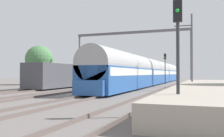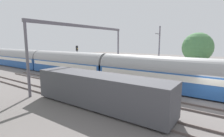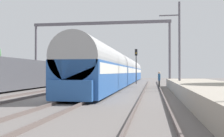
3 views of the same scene
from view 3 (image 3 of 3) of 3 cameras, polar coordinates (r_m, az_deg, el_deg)
The scene contains 11 objects.
ground at distance 17.32m, azimuth -12.88°, elevation -6.31°, with size 120.00×120.00×0.00m, color #68615F.
track_west at distance 18.20m, azimuth -19.10°, elevation -5.77°, with size 1.51×60.00×0.16m.
track_east at distance 16.65m, azimuth -6.07°, elevation -6.27°, with size 1.51×60.00×0.16m.
track_far_east at distance 16.10m, azimuth 8.71°, elevation -6.46°, with size 1.52×60.00×0.16m.
platform at distance 18.45m, azimuth 20.70°, elevation -4.54°, with size 4.40×28.00×0.90m.
passenger_train at distance 38.04m, azimuth 2.40°, elevation -0.34°, with size 2.93×49.20×3.82m.
freight_car at distance 27.18m, azimuth -19.05°, elevation -1.17°, with size 2.80×13.00×2.70m.
person_crossing at distance 27.47m, azimuth 10.18°, elevation -2.12°, with size 0.26×0.41×1.73m.
railway_signal_far at distance 37.57m, azimuth 5.25°, elevation 1.49°, with size 0.36×0.30×4.94m.
catenary_gantry at distance 32.47m, azimuth -2.58°, elevation 6.75°, with size 17.07×0.28×7.86m.
catenary_pole_east_mid at distance 24.44m, azimuth 14.28°, elevation 5.05°, with size 1.90×0.20×8.00m.
Camera 3 is at (6.37, -16.02, 1.67)m, focal length 42.25 mm.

